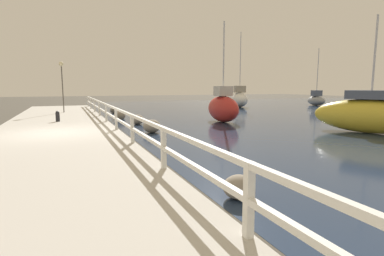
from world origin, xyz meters
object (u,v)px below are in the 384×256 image
object	(u,v)px
mooring_bollard	(58,116)
sailboat_gray	(316,100)
sailboat_red	(223,108)
sailboat_white	(240,99)
sailboat_yellow	(370,115)
dock_lamp	(62,73)

from	to	relation	value
mooring_bollard	sailboat_gray	world-z (taller)	sailboat_gray
sailboat_red	sailboat_white	world-z (taller)	sailboat_white
mooring_bollard	sailboat_yellow	distance (m)	14.84
sailboat_red	sailboat_yellow	world-z (taller)	sailboat_red
sailboat_white	dock_lamp	bearing A→B (deg)	-145.39
sailboat_gray	sailboat_yellow	size ratio (longest dim) A/B	1.23
dock_lamp	sailboat_red	size ratio (longest dim) A/B	0.60
mooring_bollard	dock_lamp	distance (m)	6.39
sailboat_red	sailboat_yellow	bearing A→B (deg)	-56.34
sailboat_gray	sailboat_red	size ratio (longest dim) A/B	1.09
dock_lamp	sailboat_yellow	bearing A→B (deg)	-46.92
mooring_bollard	sailboat_white	bearing A→B (deg)	30.50
mooring_bollard	sailboat_red	world-z (taller)	sailboat_red
dock_lamp	sailboat_gray	distance (m)	26.25
mooring_bollard	sailboat_yellow	size ratio (longest dim) A/B	0.11
sailboat_white	sailboat_gray	bearing A→B (deg)	14.55
mooring_bollard	dock_lamp	size ratio (longest dim) A/B	0.16
sailboat_red	sailboat_white	size ratio (longest dim) A/B	0.76
sailboat_yellow	sailboat_white	xyz separation A→B (m)	(4.12, 17.46, 0.03)
dock_lamp	sailboat_gray	size ratio (longest dim) A/B	0.55
dock_lamp	sailboat_red	bearing A→B (deg)	-39.38
dock_lamp	sailboat_yellow	world-z (taller)	sailboat_yellow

